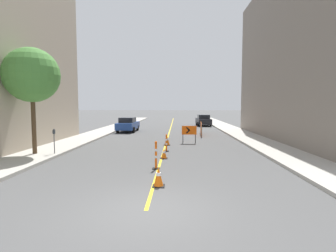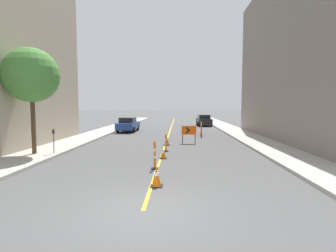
% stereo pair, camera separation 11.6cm
% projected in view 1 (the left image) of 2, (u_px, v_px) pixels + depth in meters
% --- Properties ---
extents(ground_plane, '(300.00, 300.00, 0.00)m').
position_uv_depth(ground_plane, '(146.00, 211.00, 7.25)').
color(ground_plane, '#4C4C4C').
extents(lane_stripe, '(0.12, 51.68, 0.01)m').
position_uv_depth(lane_stripe, '(170.00, 128.00, 33.00)').
color(lane_stripe, gold).
rests_on(lane_stripe, ground_plane).
extents(sidewalk_left, '(2.68, 51.68, 0.16)m').
position_uv_depth(sidewalk_left, '(114.00, 128.00, 33.24)').
color(sidewalk_left, '#ADA89E').
rests_on(sidewalk_left, ground_plane).
extents(sidewalk_right, '(2.68, 51.68, 0.16)m').
position_uv_depth(sidewalk_right, '(228.00, 128.00, 32.74)').
color(sidewalk_right, '#ADA89E').
rests_on(sidewalk_right, ground_plane).
extents(building_facade_right, '(6.00, 20.84, 13.76)m').
position_uv_depth(building_facade_right, '(313.00, 55.00, 20.62)').
color(building_facade_right, slate).
rests_on(building_facade_right, ground_plane).
extents(traffic_cone_nearest, '(0.44, 0.44, 0.71)m').
position_uv_depth(traffic_cone_nearest, '(159.00, 177.00, 9.40)').
color(traffic_cone_nearest, black).
rests_on(traffic_cone_nearest, ground_plane).
extents(traffic_cone_second, '(0.39, 0.39, 0.54)m').
position_uv_depth(traffic_cone_second, '(164.00, 154.00, 14.35)').
color(traffic_cone_second, black).
rests_on(traffic_cone_second, ground_plane).
extents(traffic_cone_third, '(0.47, 0.47, 0.73)m').
position_uv_depth(traffic_cone_third, '(167.00, 140.00, 19.14)').
color(traffic_cone_third, black).
rests_on(traffic_cone_third, ground_plane).
extents(delineator_post_front, '(0.33, 0.33, 1.29)m').
position_uv_depth(delineator_post_front, '(156.00, 157.00, 11.99)').
color(delineator_post_front, black).
rests_on(delineator_post_front, ground_plane).
extents(delineator_post_rear, '(0.31, 0.31, 1.11)m').
position_uv_depth(delineator_post_rear, '(166.00, 144.00, 16.55)').
color(delineator_post_rear, black).
rests_on(delineator_post_rear, ground_plane).
extents(arrow_barricade_primary, '(1.13, 0.08, 1.35)m').
position_uv_depth(arrow_barricade_primary, '(189.00, 131.00, 20.06)').
color(arrow_barricade_primary, '#EF560C').
rests_on(arrow_barricade_primary, ground_plane).
extents(safety_mesh_fence, '(0.33, 4.39, 1.21)m').
position_uv_depth(safety_mesh_fence, '(201.00, 129.00, 25.78)').
color(safety_mesh_fence, '#EF560C').
rests_on(safety_mesh_fence, ground_plane).
extents(parked_car_curb_near, '(2.00, 4.38, 1.59)m').
position_uv_depth(parked_car_curb_near, '(128.00, 125.00, 28.91)').
color(parked_car_curb_near, navy).
rests_on(parked_car_curb_near, ground_plane).
extents(parked_car_curb_mid, '(1.98, 4.37, 1.59)m').
position_uv_depth(parked_car_curb_mid, '(203.00, 120.00, 37.28)').
color(parked_car_curb_mid, black).
rests_on(parked_car_curb_mid, ground_plane).
extents(parking_meter_near_curb, '(0.12, 0.11, 1.42)m').
position_uv_depth(parking_meter_near_curb, '(54.00, 136.00, 14.96)').
color(parking_meter_near_curb, '#4C4C51').
rests_on(parking_meter_near_curb, sidewalk_left).
extents(street_tree_left_near, '(3.05, 3.05, 5.98)m').
position_uv_depth(street_tree_left_near, '(32.00, 75.00, 14.68)').
color(street_tree_left_near, '#4C3823').
rests_on(street_tree_left_near, sidewalk_left).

